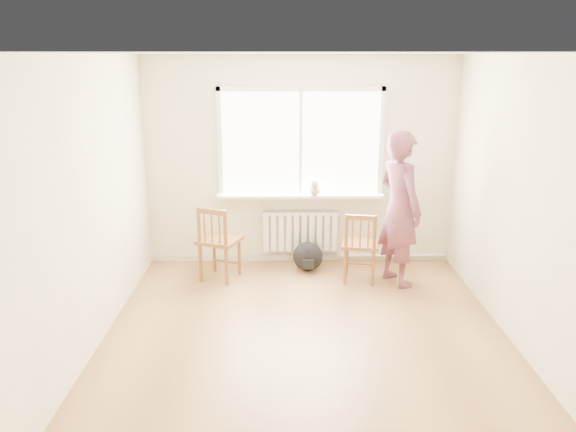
{
  "coord_description": "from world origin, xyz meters",
  "views": [
    {
      "loc": [
        -0.22,
        -4.92,
        2.69
      ],
      "look_at": [
        -0.17,
        1.2,
        0.92
      ],
      "focal_mm": 35.0,
      "sensor_mm": 36.0,
      "label": 1
    }
  ],
  "objects_px": {
    "person": "(400,209)",
    "cat": "(315,188)",
    "chair_left": "(218,243)",
    "backpack": "(308,256)",
    "chair_right": "(360,247)"
  },
  "relations": [
    {
      "from": "chair_right",
      "to": "person",
      "type": "distance_m",
      "value": 0.66
    },
    {
      "from": "chair_right",
      "to": "person",
      "type": "relative_size",
      "value": 0.47
    },
    {
      "from": "chair_left",
      "to": "cat",
      "type": "distance_m",
      "value": 1.42
    },
    {
      "from": "person",
      "to": "cat",
      "type": "relative_size",
      "value": 5.07
    },
    {
      "from": "chair_left",
      "to": "chair_right",
      "type": "height_order",
      "value": "chair_left"
    },
    {
      "from": "person",
      "to": "backpack",
      "type": "relative_size",
      "value": 4.84
    },
    {
      "from": "chair_right",
      "to": "backpack",
      "type": "distance_m",
      "value": 0.76
    },
    {
      "from": "chair_right",
      "to": "cat",
      "type": "height_order",
      "value": "cat"
    },
    {
      "from": "cat",
      "to": "backpack",
      "type": "height_order",
      "value": "cat"
    },
    {
      "from": "chair_left",
      "to": "backpack",
      "type": "relative_size",
      "value": 2.45
    },
    {
      "from": "person",
      "to": "chair_left",
      "type": "bearing_deg",
      "value": 61.24
    },
    {
      "from": "person",
      "to": "cat",
      "type": "bearing_deg",
      "value": 32.94
    },
    {
      "from": "chair_left",
      "to": "backpack",
      "type": "bearing_deg",
      "value": -143.63
    },
    {
      "from": "chair_left",
      "to": "person",
      "type": "bearing_deg",
      "value": -160.75
    },
    {
      "from": "chair_right",
      "to": "person",
      "type": "xyz_separation_m",
      "value": [
        0.45,
        -0.02,
        0.48
      ]
    }
  ]
}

